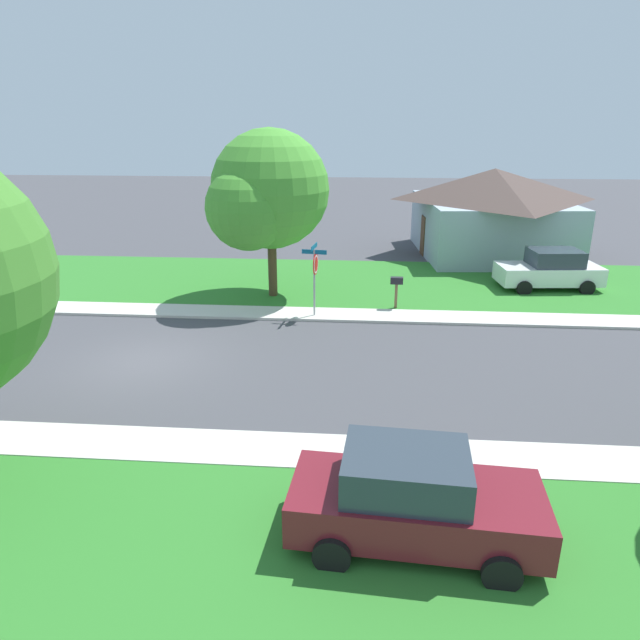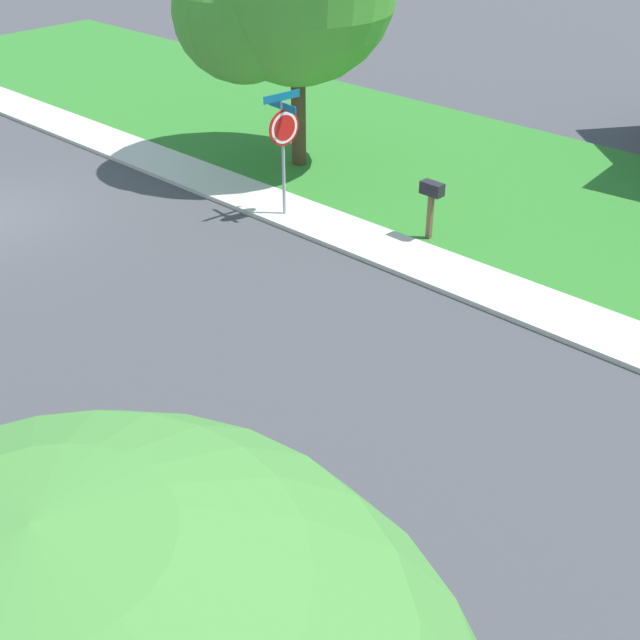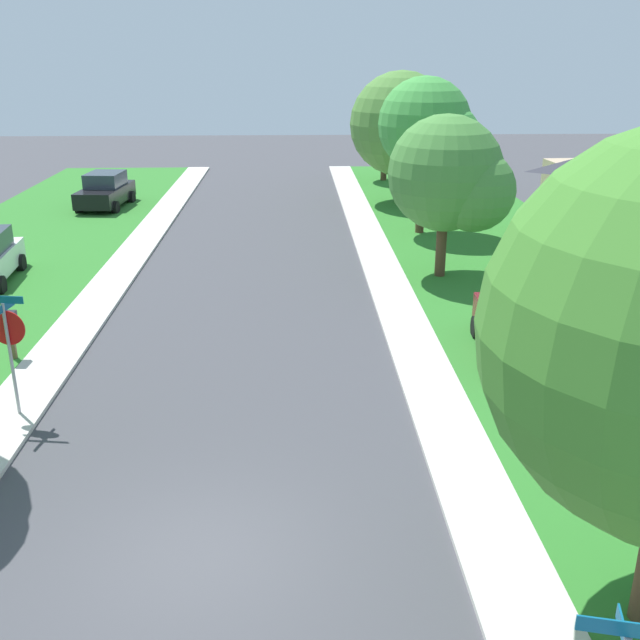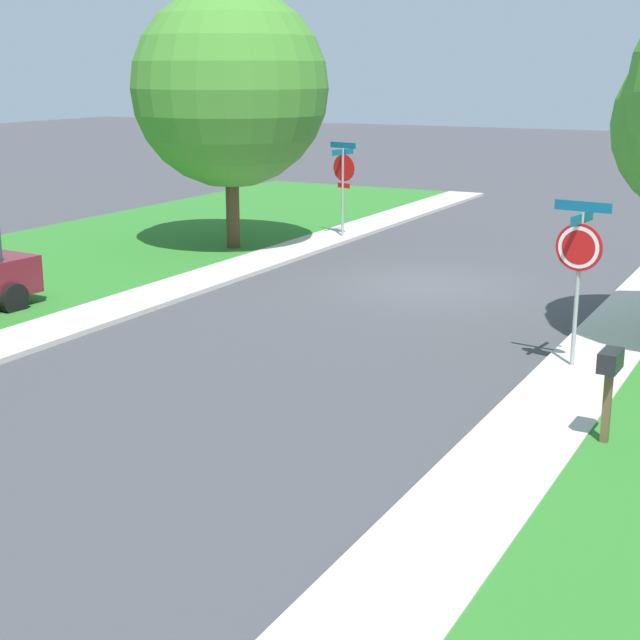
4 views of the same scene
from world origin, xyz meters
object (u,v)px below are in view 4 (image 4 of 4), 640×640
object	(u,v)px
stop_sign_far_corner	(579,257)
mailbox	(609,373)
stop_sign_near_corner	(343,174)
tree_sidewalk_mid	(225,94)

from	to	relation	value
stop_sign_far_corner	mailbox	size ratio (longest dim) A/B	2.11
stop_sign_near_corner	stop_sign_far_corner	xyz separation A→B (m)	(-8.89, 9.47, 0.01)
stop_sign_near_corner	mailbox	bearing A→B (deg)	128.77
mailbox	stop_sign_far_corner	bearing A→B (deg)	-69.06
stop_sign_far_corner	tree_sidewalk_mid	world-z (taller)	tree_sidewalk_mid
stop_sign_near_corner	tree_sidewalk_mid	xyz separation A→B (m)	(2.14, 2.76, 2.25)
stop_sign_near_corner	mailbox	distance (m)	16.07
tree_sidewalk_mid	stop_sign_far_corner	bearing A→B (deg)	148.68
tree_sidewalk_mid	mailbox	distance (m)	15.92
mailbox	stop_sign_near_corner	bearing A→B (deg)	-51.23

